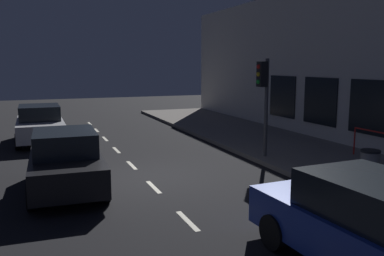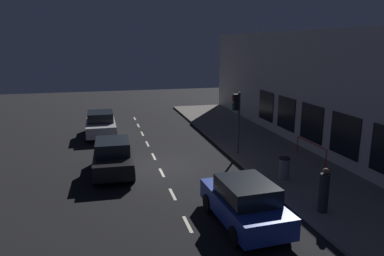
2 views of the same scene
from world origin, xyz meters
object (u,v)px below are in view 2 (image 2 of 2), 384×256
parked_car_1 (113,157)px  pedestrian_0 (324,192)px  parked_car_2 (101,124)px  parked_car_0 (245,202)px  trash_bin (284,168)px  traffic_light (237,111)px

parked_car_1 → pedestrian_0: size_ratio=2.41×
parked_car_2 → parked_car_0: bearing=108.4°
parked_car_2 → pedestrian_0: 15.63m
trash_bin → pedestrian_0: bearing=-93.4°
parked_car_1 → parked_car_2: 7.45m
parked_car_0 → trash_bin: parked_car_0 is taller
pedestrian_0 → parked_car_1: bearing=27.1°
parked_car_1 → parked_car_0: bearing=125.4°
parked_car_0 → pedestrian_0: size_ratio=2.48×
parked_car_2 → traffic_light: bearing=137.8°
pedestrian_0 → parked_car_2: bearing=7.6°
parked_car_1 → pedestrian_0: (7.02, -6.28, 0.12)m
traffic_light → trash_bin: size_ratio=3.37×
parked_car_0 → pedestrian_0: pedestrian_0 is taller
parked_car_2 → trash_bin: size_ratio=4.12×
traffic_light → trash_bin: 4.59m
pedestrian_0 → trash_bin: 3.23m
traffic_light → parked_car_2: size_ratio=0.82×
parked_car_2 → trash_bin: (7.70, -10.49, -0.14)m
parked_car_0 → parked_car_2: size_ratio=0.99×
traffic_light → parked_car_0: (-2.47, -7.26, -1.72)m
traffic_light → pedestrian_0: size_ratio=2.05×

